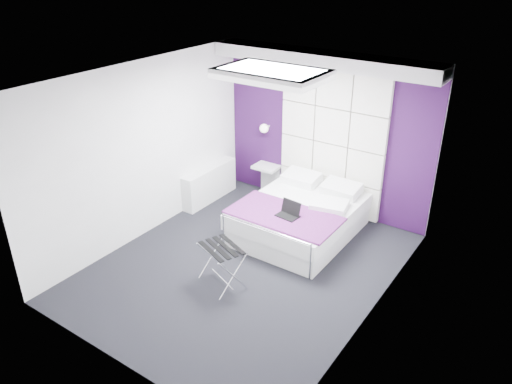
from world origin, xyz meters
TOP-DOWN VIEW (x-y plane):
  - floor at (0.00, 0.00)m, footprint 4.40×4.40m
  - ceiling at (0.00, 0.00)m, footprint 4.40×4.40m
  - wall_back at (0.00, 2.20)m, footprint 3.60×0.00m
  - wall_left at (-1.80, 0.00)m, footprint 0.00×4.40m
  - wall_right at (1.80, 0.00)m, footprint 0.00×4.40m
  - accent_wall at (0.00, 2.19)m, footprint 3.58×0.02m
  - soffit at (0.00, 1.95)m, footprint 3.58×0.50m
  - headboard at (0.15, 2.14)m, footprint 1.80×0.08m
  - skylight at (0.00, 0.60)m, footprint 1.36×0.86m
  - wall_lamp at (-1.05, 2.06)m, footprint 0.15×0.15m
  - radiator at (-1.69, 1.30)m, footprint 0.22×1.20m
  - bed at (0.17, 1.18)m, footprint 1.59×1.91m
  - nightstand at (-1.00, 2.02)m, footprint 0.43×0.33m
  - luggage_rack at (-0.02, -0.49)m, footprint 0.56×0.42m
  - laptop at (0.24, 0.73)m, footprint 0.31×0.22m

SIDE VIEW (x-z plane):
  - floor at x=0.00m, z-range 0.00..0.00m
  - luggage_rack at x=-0.02m, z-range 0.00..0.56m
  - bed at x=0.17m, z-range -0.05..0.62m
  - radiator at x=-1.69m, z-range 0.00..0.60m
  - nightstand at x=-1.00m, z-range 0.50..0.55m
  - laptop at x=0.24m, z-range 0.48..0.70m
  - headboard at x=0.15m, z-range 0.02..2.32m
  - wall_lamp at x=-1.05m, z-range 1.15..1.29m
  - wall_left at x=-1.80m, z-range -0.90..3.50m
  - wall_right at x=1.80m, z-range -0.90..3.50m
  - accent_wall at x=0.00m, z-range 0.01..2.59m
  - wall_back at x=0.00m, z-range -0.50..3.10m
  - soffit at x=0.00m, z-range 2.40..2.60m
  - skylight at x=0.00m, z-range 2.49..2.61m
  - ceiling at x=0.00m, z-range 2.60..2.60m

